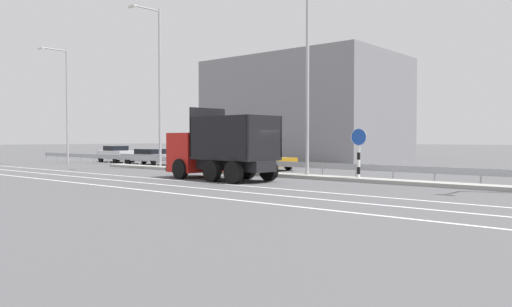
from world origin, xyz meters
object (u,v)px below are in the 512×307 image
median_road_sign (359,152)px  street_lamp_2 (305,70)px  street_lamp_1 (158,82)px  parked_car_2 (203,156)px  parked_car_0 (116,154)px  street_lamp_0 (65,100)px  parked_car_1 (149,156)px  dump_truck (212,154)px  parked_car_3 (265,160)px

median_road_sign → street_lamp_2: size_ratio=0.25×
median_road_sign → street_lamp_1: street_lamp_1 is taller
parked_car_2 → street_lamp_1: bearing=167.2°
street_lamp_1 → parked_car_2: street_lamp_1 is taller
median_road_sign → street_lamp_2: (-3.11, -0.11, 4.27)m
median_road_sign → parked_car_0: bearing=171.6°
street_lamp_0 → parked_car_0: size_ratio=2.43×
street_lamp_0 → parked_car_1: (6.45, 3.64, -4.63)m
parked_car_0 → parked_car_2: 11.60m
street_lamp_1 → street_lamp_2: bearing=0.6°
dump_truck → street_lamp_0: bearing=85.6°
dump_truck → parked_car_2: size_ratio=1.65×
parked_car_3 → street_lamp_0: bearing=-74.9°
median_road_sign → street_lamp_0: 27.46m
parked_car_0 → parked_car_2: bearing=90.3°
street_lamp_0 → parked_car_2: (12.63, 3.79, -4.49)m
median_road_sign → parked_car_0: size_ratio=0.66×
street_lamp_2 → parked_car_2: street_lamp_2 is taller
median_road_sign → parked_car_1: median_road_sign is taller
street_lamp_2 → street_lamp_0: bearing=-179.4°
median_road_sign → street_lamp_2: 5.28m
street_lamp_2 → parked_car_3: (-6.03, 4.05, -5.03)m
street_lamp_2 → dump_truck: bearing=-136.2°
street_lamp_2 → street_lamp_1: bearing=-179.4°
street_lamp_1 → parked_car_0: (-10.99, 4.10, -5.22)m
median_road_sign → street_lamp_0: bearing=-179.2°
median_road_sign → parked_car_2: size_ratio=0.66×
street_lamp_1 → parked_car_2: (0.60, 3.66, -5.17)m
street_lamp_0 → parked_car_3: bearing=13.4°
dump_truck → parked_car_2: (-7.92, 6.92, -0.48)m
median_road_sign → parked_car_1: size_ratio=0.52×
parked_car_1 → parked_car_2: (6.18, 0.14, 0.14)m
median_road_sign → parked_car_0: 26.44m
median_road_sign → street_lamp_0: (-27.18, -0.36, 3.87)m
parked_car_1 → parked_car_2: 6.18m
street_lamp_1 → parked_car_1: (-5.58, 3.51, -5.30)m
parked_car_2 → parked_car_3: bearing=-88.1°
dump_truck → parked_car_3: (-2.50, 7.43, -0.62)m
dump_truck → median_road_sign: bearing=-58.0°
parked_car_2 → parked_car_1: bearing=87.9°
street_lamp_1 → parked_car_3: bearing=34.7°
street_lamp_1 → parked_car_0: bearing=159.5°
street_lamp_2 → parked_car_1: street_lamp_2 is taller
parked_car_0 → median_road_sign: bearing=84.1°
street_lamp_0 → street_lamp_2: (24.07, 0.25, 0.40)m
dump_truck → parked_car_2: bearing=53.1°
median_road_sign → parked_car_3: median_road_sign is taller
street_lamp_0 → parked_car_3: (18.04, 4.30, -4.63)m
dump_truck → median_road_sign: 7.50m
street_lamp_0 → parked_car_1: 8.73m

